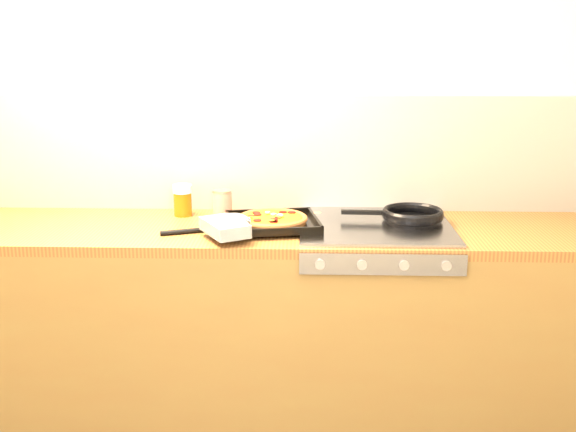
{
  "coord_description": "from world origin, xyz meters",
  "views": [
    {
      "loc": [
        0.19,
        -1.51,
        1.63
      ],
      "look_at": [
        0.1,
        1.08,
        0.95
      ],
      "focal_mm": 42.0,
      "sensor_mm": 36.0,
      "label": 1
    }
  ],
  "objects_px": {
    "pizza_on_tray": "(259,222)",
    "juice_glass": "(183,200)",
    "frying_pan": "(411,215)",
    "tomato_can": "(222,203)"
  },
  "relations": [
    {
      "from": "pizza_on_tray",
      "to": "juice_glass",
      "type": "relative_size",
      "value": 3.58
    },
    {
      "from": "pizza_on_tray",
      "to": "frying_pan",
      "type": "height_order",
      "value": "pizza_on_tray"
    },
    {
      "from": "juice_glass",
      "to": "pizza_on_tray",
      "type": "bearing_deg",
      "value": -34.46
    },
    {
      "from": "frying_pan",
      "to": "tomato_can",
      "type": "xyz_separation_m",
      "value": [
        -0.78,
        0.1,
        0.02
      ]
    },
    {
      "from": "frying_pan",
      "to": "juice_glass",
      "type": "xyz_separation_m",
      "value": [
        -0.95,
        0.11,
        0.03
      ]
    },
    {
      "from": "pizza_on_tray",
      "to": "tomato_can",
      "type": "xyz_separation_m",
      "value": [
        -0.17,
        0.22,
        0.02
      ]
    },
    {
      "from": "frying_pan",
      "to": "tomato_can",
      "type": "distance_m",
      "value": 0.79
    },
    {
      "from": "pizza_on_tray",
      "to": "frying_pan",
      "type": "relative_size",
      "value": 1.14
    },
    {
      "from": "frying_pan",
      "to": "tomato_can",
      "type": "relative_size",
      "value": 3.61
    },
    {
      "from": "pizza_on_tray",
      "to": "frying_pan",
      "type": "distance_m",
      "value": 0.62
    }
  ]
}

